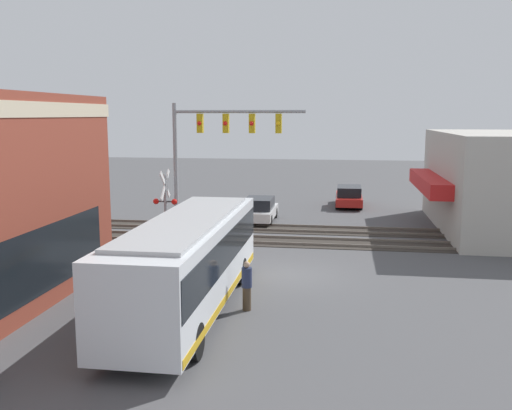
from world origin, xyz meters
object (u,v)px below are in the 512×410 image
at_px(pedestrian_near_bus, 247,285).
at_px(crossing_signal, 165,202).
at_px(parked_car_red, 349,197).
at_px(city_bus, 189,260).
at_px(parked_car_white, 259,210).

bearing_deg(pedestrian_near_bus, crossing_signal, 33.20).
height_order(parked_car_red, pedestrian_near_bus, pedestrian_near_bus).
bearing_deg(parked_car_red, city_bus, 166.61).
xyz_separation_m(city_bus, pedestrian_near_bus, (0.35, -1.85, -0.88)).
distance_m(parked_car_red, pedestrian_near_bus, 22.61).
bearing_deg(pedestrian_near_bus, parked_car_white, 6.71).
xyz_separation_m(parked_car_white, parked_car_red, (6.60, -5.40, -0.00)).
relative_size(crossing_signal, parked_car_white, 0.89).
bearing_deg(crossing_signal, parked_car_white, -24.05).
bearing_deg(parked_car_red, pedestrian_near_bus, 170.96).
relative_size(city_bus, parked_car_red, 2.32).
relative_size(city_bus, parked_car_white, 2.55).
height_order(city_bus, crossing_signal, crossing_signal).
relative_size(crossing_signal, parked_car_red, 0.81).
height_order(crossing_signal, parked_car_white, crossing_signal).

